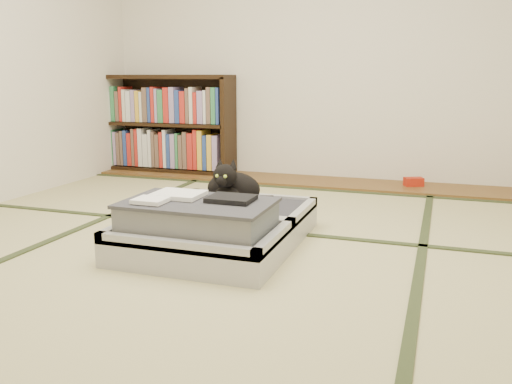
% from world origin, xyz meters
% --- Properties ---
extents(floor, '(4.50, 4.50, 0.00)m').
position_xyz_m(floor, '(0.00, 0.00, 0.00)').
color(floor, '#C3C382').
rests_on(floor, ground).
extents(wood_strip, '(4.00, 0.50, 0.02)m').
position_xyz_m(wood_strip, '(0.00, 2.00, 0.01)').
color(wood_strip, brown).
rests_on(wood_strip, ground).
extents(red_item, '(0.17, 0.14, 0.07)m').
position_xyz_m(red_item, '(0.86, 2.03, 0.06)').
color(red_item, '#AC1F0D').
rests_on(red_item, wood_strip).
extents(tatami_borders, '(4.00, 4.50, 0.01)m').
position_xyz_m(tatami_borders, '(0.00, 0.49, 0.00)').
color(tatami_borders, '#2D381E').
rests_on(tatami_borders, ground).
extents(bookcase, '(1.36, 0.31, 0.92)m').
position_xyz_m(bookcase, '(-1.47, 2.07, 0.45)').
color(bookcase, black).
rests_on(bookcase, wood_strip).
extents(suitcase, '(0.84, 1.12, 0.33)m').
position_xyz_m(suitcase, '(-0.07, 0.03, 0.12)').
color(suitcase, '#A8A8AC').
rests_on(suitcase, floor).
extents(cat, '(0.37, 0.38, 0.30)m').
position_xyz_m(cat, '(-0.09, 0.32, 0.27)').
color(cat, black).
rests_on(cat, suitcase).
extents(cable_coil, '(0.12, 0.12, 0.03)m').
position_xyz_m(cable_coil, '(0.09, 0.34, 0.17)').
color(cable_coil, white).
rests_on(cable_coil, suitcase).
extents(hanger, '(0.45, 0.26, 0.01)m').
position_xyz_m(hanger, '(-0.19, 0.06, 0.01)').
color(hanger, black).
rests_on(hanger, floor).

